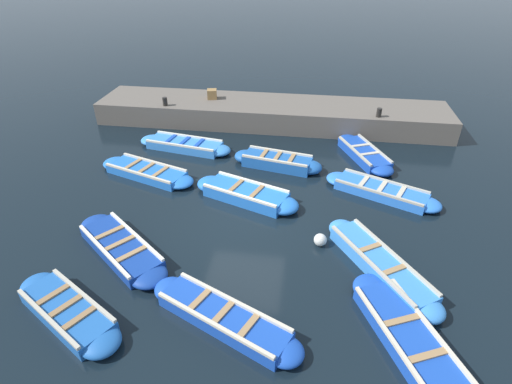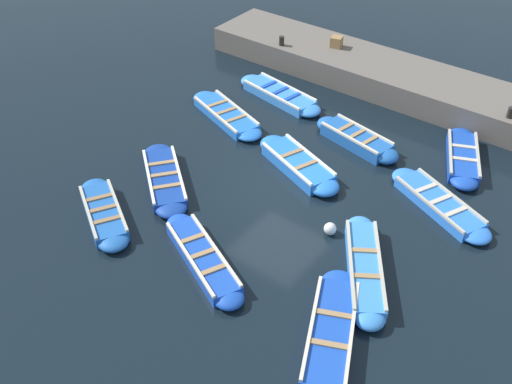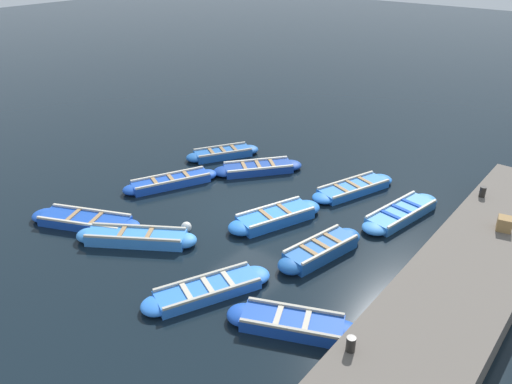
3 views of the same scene
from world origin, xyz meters
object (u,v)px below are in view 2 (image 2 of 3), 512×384
object	(u,v)px
bollard_north	(510,113)
wooden_crate	(337,42)
boat_drifting	(104,213)
buoy_orange_near	(330,229)
boat_bow_out	(356,139)
boat_far_corner	(226,115)
boat_tucked	(463,157)
boat_outer_right	(364,268)
boat_outer_left	(439,204)
boat_mid_row	(298,164)
boat_stern_in	(164,179)
boat_alongside	(331,333)
bollard_mid_north	(282,41)
boat_broadside	(279,95)
boat_near_quay	(203,258)

from	to	relation	value
bollard_north	wooden_crate	bearing A→B (deg)	80.79
boat_drifting	buoy_orange_near	world-z (taller)	boat_drifting
boat_bow_out	boat_far_corner	world-z (taller)	boat_bow_out
boat_far_corner	boat_bow_out	bearing A→B (deg)	-73.48
boat_tucked	boat_far_corner	size ratio (longest dim) A/B	0.89
boat_outer_right	boat_far_corner	size ratio (longest dim) A/B	0.96
boat_outer_left	wooden_crate	bearing A→B (deg)	50.69
boat_mid_row	boat_bow_out	distance (m)	2.37
boat_stern_in	boat_outer_left	bearing A→B (deg)	-61.31
boat_alongside	wooden_crate	bearing A→B (deg)	30.85
boat_far_corner	wooden_crate	size ratio (longest dim) A/B	9.34
boat_drifting	boat_far_corner	bearing A→B (deg)	5.75
boat_drifting	boat_bow_out	distance (m)	8.24
boat_mid_row	bollard_mid_north	size ratio (longest dim) A/B	10.26
boat_drifting	boat_stern_in	xyz separation A→B (m)	(2.14, -0.23, -0.01)
boat_broadside	boat_stern_in	distance (m)	6.12
bollard_north	buoy_orange_near	bearing A→B (deg)	163.27
boat_bow_out	wooden_crate	world-z (taller)	wooden_crate
boat_near_quay	bollard_mid_north	size ratio (longest dim) A/B	10.55
boat_drifting	boat_tucked	bearing A→B (deg)	-38.92
boat_alongside	boat_mid_row	bearing A→B (deg)	40.53
boat_tucked	bollard_mid_north	xyz separation A→B (m)	(1.87, 8.19, 0.93)
bollard_mid_north	boat_tucked	bearing A→B (deg)	-102.84
wooden_crate	buoy_orange_near	distance (m)	9.67
boat_near_quay	boat_outer_left	world-z (taller)	boat_near_quay
boat_stern_in	boat_tucked	bearing A→B (deg)	-46.24
bollard_mid_north	wooden_crate	world-z (taller)	wooden_crate
boat_near_quay	bollard_north	xyz separation A→B (m)	(10.03, -4.13, 0.93)
boat_outer_right	boat_alongside	distance (m)	2.21
boat_outer_right	boat_near_quay	xyz separation A→B (m)	(-2.13, 3.43, -0.02)
boat_bow_out	boat_broadside	bearing A→B (deg)	76.00
boat_broadside	boat_near_quay	world-z (taller)	boat_near_quay
boat_drifting	boat_outer_left	bearing A→B (deg)	-50.36
boat_tucked	boat_outer_right	bearing A→B (deg)	179.07
boat_mid_row	boat_far_corner	xyz separation A→B (m)	(0.96, 3.61, -0.04)
boat_bow_out	boat_near_quay	xyz separation A→B (m)	(-7.02, 0.42, -0.04)
boat_mid_row	boat_outer_left	size ratio (longest dim) A/B	0.97
boat_outer_right	boat_tucked	distance (m)	6.03
boat_alongside	boat_tucked	size ratio (longest dim) A/B	1.16
boat_stern_in	wooden_crate	size ratio (longest dim) A/B	8.46
boat_bow_out	boat_tucked	xyz separation A→B (m)	(1.14, -3.10, -0.04)
boat_broadside	boat_stern_in	xyz separation A→B (m)	(-6.11, -0.16, -0.00)
boat_broadside	bollard_mid_north	size ratio (longest dim) A/B	10.98
bollard_north	bollard_mid_north	bearing A→B (deg)	90.00
wooden_crate	boat_near_quay	bearing A→B (deg)	-165.42
boat_broadside	boat_bow_out	size ratio (longest dim) A/B	1.16
boat_broadside	boat_mid_row	world-z (taller)	boat_mid_row
buoy_orange_near	boat_bow_out	bearing A→B (deg)	20.60
boat_alongside	boat_stern_in	size ratio (longest dim) A/B	1.15
boat_near_quay	buoy_orange_near	xyz separation A→B (m)	(2.87, -1.98, 0.01)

